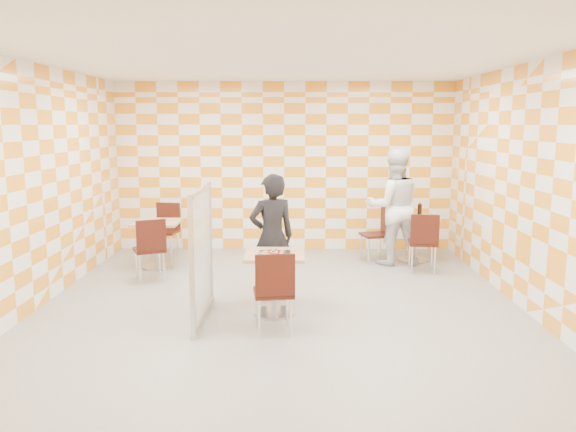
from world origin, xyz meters
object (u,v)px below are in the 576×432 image
at_px(man_white, 394,207).
at_px(sport_bottle, 406,210).
at_px(man_dark, 272,237).
at_px(chair_second_side, 380,229).
at_px(chair_second_front, 424,238).
at_px(partition, 202,253).
at_px(chair_empty_far, 166,226).
at_px(second_table, 415,231).
at_px(chair_empty_near, 150,245).
at_px(soda_bottle, 420,210).
at_px(chair_main_front, 274,287).
at_px(main_table, 275,273).
at_px(empty_table, 157,236).

bearing_deg(man_white, sport_bottle, -137.94).
height_order(man_dark, man_white, man_white).
height_order(chair_second_side, man_white, man_white).
height_order(chair_second_front, sport_bottle, sport_bottle).
height_order(partition, man_white, man_white).
height_order(chair_second_front, chair_empty_far, same).
height_order(second_table, man_dark, man_dark).
bearing_deg(partition, chair_second_side, 48.50).
bearing_deg(chair_empty_near, man_white, 16.66).
bearing_deg(soda_bottle, chair_empty_near, -162.01).
xyz_separation_m(chair_second_side, man_white, (0.18, -0.15, 0.40)).
relative_size(chair_main_front, partition, 0.60).
relative_size(chair_empty_far, soda_bottle, 4.02).
bearing_deg(chair_empty_far, sport_bottle, -1.98).
bearing_deg(soda_bottle, chair_second_side, -171.09).
bearing_deg(chair_second_side, man_white, -38.88).
xyz_separation_m(chair_second_side, soda_bottle, (0.66, 0.10, 0.31)).
xyz_separation_m(chair_main_front, partition, (-0.85, 0.52, 0.25)).
distance_m(man_white, sport_bottle, 0.42).
height_order(chair_second_side, partition, partition).
bearing_deg(soda_bottle, sport_bottle, 167.12).
distance_m(chair_main_front, man_white, 3.70).
height_order(main_table, soda_bottle, soda_bottle).
relative_size(main_table, chair_main_front, 0.81).
xyz_separation_m(empty_table, chair_second_front, (4.13, -0.28, 0.04)).
distance_m(main_table, man_white, 3.14).
relative_size(second_table, soda_bottle, 3.26).
bearing_deg(chair_second_front, sport_bottle, 95.79).
height_order(second_table, chair_empty_near, chair_empty_near).
bearing_deg(partition, empty_table, 114.85).
height_order(chair_main_front, chair_empty_far, same).
bearing_deg(chair_empty_near, sport_bottle, 19.49).
bearing_deg(empty_table, man_white, 4.86).
bearing_deg(second_table, partition, -136.97).
relative_size(main_table, sport_bottle, 3.75).
distance_m(empty_table, chair_main_front, 3.47).
distance_m(chair_second_front, man_white, 0.81).
relative_size(empty_table, chair_second_side, 0.81).
bearing_deg(main_table, second_table, 50.31).
relative_size(chair_second_front, chair_second_side, 1.00).
distance_m(chair_main_front, soda_bottle, 4.16).
distance_m(partition, man_white, 3.79).
distance_m(chair_second_front, chair_empty_far, 4.28).
height_order(chair_empty_far, soda_bottle, soda_bottle).
relative_size(man_white, sport_bottle, 9.42).
relative_size(chair_empty_far, partition, 0.60).
bearing_deg(empty_table, soda_bottle, 7.64).
xyz_separation_m(chair_empty_near, sport_bottle, (3.95, 1.40, 0.29)).
bearing_deg(chair_main_front, chair_second_front, 49.88).
xyz_separation_m(chair_empty_far, partition, (1.12, -3.11, 0.25)).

